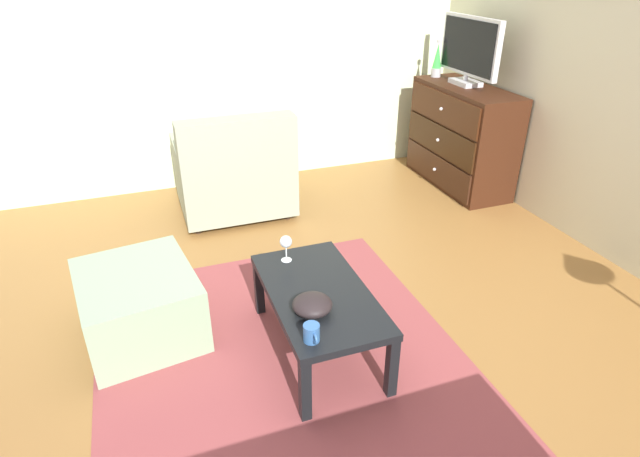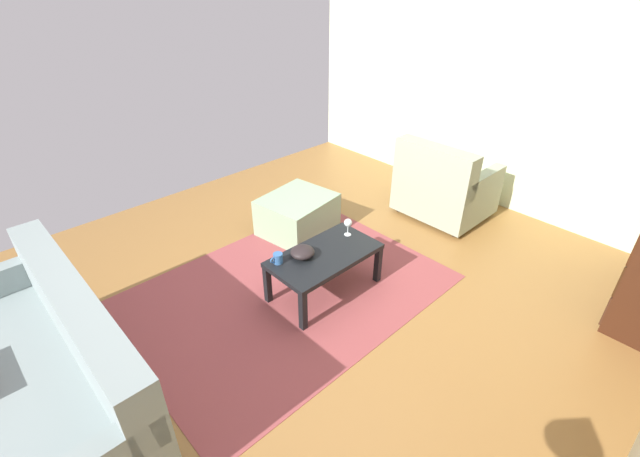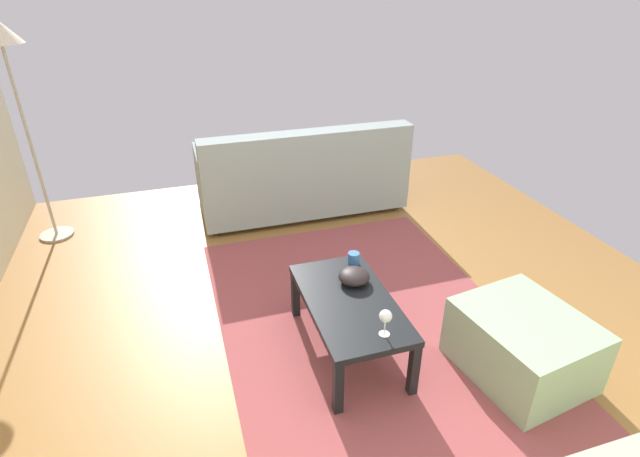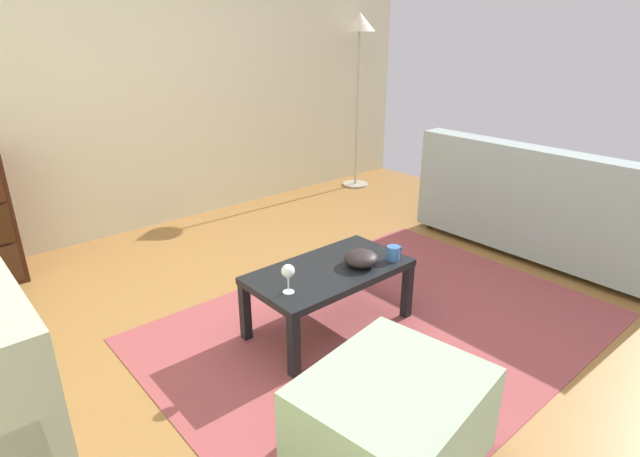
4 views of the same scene
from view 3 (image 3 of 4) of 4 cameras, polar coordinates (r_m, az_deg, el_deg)
ground_plane at (r=3.23m, az=3.21°, el=-13.62°), size 5.79×5.15×0.05m
area_rug at (r=3.41m, az=5.25°, el=-10.40°), size 2.60×1.90×0.01m
coffee_table at (r=2.96m, az=3.42°, el=-9.01°), size 0.93×0.50×0.39m
wine_glass at (r=2.63m, az=7.61°, el=-10.14°), size 0.07×0.07×0.16m
mug at (r=3.23m, az=3.90°, el=-3.47°), size 0.11×0.08×0.08m
bowl_decorative at (r=3.06m, az=3.97°, el=-5.53°), size 0.20×0.20×0.09m
couch_large at (r=4.72m, az=-2.14°, el=6.02°), size 0.85×1.91×0.86m
ottoman at (r=3.13m, az=22.41°, el=-12.36°), size 0.78×0.70×0.39m
standing_lamp at (r=4.51m, az=-32.75°, el=16.63°), size 0.32×0.32×1.79m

